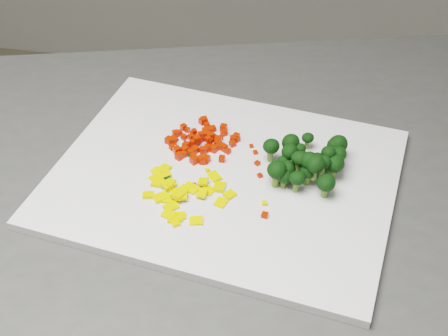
% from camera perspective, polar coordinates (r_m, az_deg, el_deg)
% --- Properties ---
extents(cutting_board, '(0.50, 0.41, 0.01)m').
position_cam_1_polar(cutting_board, '(0.85, 0.00, -0.82)').
color(cutting_board, silver).
rests_on(cutting_board, counter_block).
extents(carrot_pile, '(0.10, 0.10, 0.03)m').
position_cam_1_polar(carrot_pile, '(0.89, -1.90, 3.11)').
color(carrot_pile, red).
rests_on(carrot_pile, cutting_board).
extents(pepper_pile, '(0.12, 0.12, 0.02)m').
position_cam_1_polar(pepper_pile, '(0.82, -3.50, -1.77)').
color(pepper_pile, yellow).
rests_on(pepper_pile, cutting_board).
extents(broccoli_pile, '(0.12, 0.12, 0.06)m').
position_cam_1_polar(broccoli_pile, '(0.84, 7.68, 0.89)').
color(broccoli_pile, black).
rests_on(broccoli_pile, cutting_board).
extents(carrot_cube_0, '(0.01, 0.01, 0.01)m').
position_cam_1_polar(carrot_cube_0, '(0.89, -2.91, 2.35)').
color(carrot_cube_0, red).
rests_on(carrot_cube_0, carrot_pile).
extents(carrot_cube_1, '(0.01, 0.01, 0.01)m').
position_cam_1_polar(carrot_cube_1, '(0.88, -1.95, 1.63)').
color(carrot_cube_1, red).
rests_on(carrot_cube_1, carrot_pile).
extents(carrot_cube_2, '(0.01, 0.01, 0.01)m').
position_cam_1_polar(carrot_cube_2, '(0.89, -0.55, 2.28)').
color(carrot_cube_2, red).
rests_on(carrot_cube_2, carrot_pile).
extents(carrot_cube_3, '(0.01, 0.01, 0.01)m').
position_cam_1_polar(carrot_cube_3, '(0.88, -2.62, 1.67)').
color(carrot_cube_3, red).
rests_on(carrot_cube_3, carrot_pile).
extents(carrot_cube_4, '(0.01, 0.01, 0.01)m').
position_cam_1_polar(carrot_cube_4, '(0.89, -2.19, 3.05)').
color(carrot_cube_4, red).
rests_on(carrot_cube_4, carrot_pile).
extents(carrot_cube_5, '(0.01, 0.01, 0.01)m').
position_cam_1_polar(carrot_cube_5, '(0.87, -3.70, 1.27)').
color(carrot_cube_5, red).
rests_on(carrot_cube_5, carrot_pile).
extents(carrot_cube_6, '(0.01, 0.01, 0.01)m').
position_cam_1_polar(carrot_cube_6, '(0.88, -3.64, 1.67)').
color(carrot_cube_6, red).
rests_on(carrot_cube_6, carrot_pile).
extents(carrot_cube_7, '(0.01, 0.01, 0.01)m').
position_cam_1_polar(carrot_cube_7, '(0.88, -2.74, 1.78)').
color(carrot_cube_7, red).
rests_on(carrot_cube_7, carrot_pile).
extents(carrot_cube_8, '(0.01, 0.01, 0.01)m').
position_cam_1_polar(carrot_cube_8, '(0.90, -1.73, 3.36)').
color(carrot_cube_8, red).
rests_on(carrot_cube_8, carrot_pile).
extents(carrot_cube_9, '(0.01, 0.01, 0.01)m').
position_cam_1_polar(carrot_cube_9, '(0.89, -3.17, 2.10)').
color(carrot_cube_9, red).
rests_on(carrot_cube_9, carrot_pile).
extents(carrot_cube_10, '(0.01, 0.01, 0.01)m').
position_cam_1_polar(carrot_cube_10, '(0.89, -0.44, 2.17)').
color(carrot_cube_10, red).
rests_on(carrot_cube_10, carrot_pile).
extents(carrot_cube_11, '(0.01, 0.01, 0.01)m').
position_cam_1_polar(carrot_cube_11, '(0.89, -1.28, 2.96)').
color(carrot_cube_11, red).
rests_on(carrot_cube_11, carrot_pile).
extents(carrot_cube_12, '(0.01, 0.01, 0.01)m').
position_cam_1_polar(carrot_cube_12, '(0.88, -3.08, 1.44)').
color(carrot_cube_12, red).
rests_on(carrot_cube_12, carrot_pile).
extents(carrot_cube_13, '(0.01, 0.01, 0.01)m').
position_cam_1_polar(carrot_cube_13, '(0.90, -0.56, 2.63)').
color(carrot_cube_13, red).
rests_on(carrot_cube_13, carrot_pile).
extents(carrot_cube_14, '(0.01, 0.01, 0.01)m').
position_cam_1_polar(carrot_cube_14, '(0.88, -1.57, 1.70)').
color(carrot_cube_14, red).
rests_on(carrot_cube_14, carrot_pile).
extents(carrot_cube_15, '(0.01, 0.01, 0.01)m').
position_cam_1_polar(carrot_cube_15, '(0.88, -4.23, 1.57)').
color(carrot_cube_15, red).
rests_on(carrot_cube_15, carrot_pile).
extents(carrot_cube_16, '(0.01, 0.01, 0.01)m').
position_cam_1_polar(carrot_cube_16, '(0.92, -3.71, 3.77)').
color(carrot_cube_16, red).
rests_on(carrot_cube_16, carrot_pile).
extents(carrot_cube_17, '(0.01, 0.01, 0.01)m').
position_cam_1_polar(carrot_cube_17, '(0.90, -1.79, 3.42)').
color(carrot_cube_17, red).
rests_on(carrot_cube_17, carrot_pile).
extents(carrot_cube_18, '(0.01, 0.01, 0.01)m').
position_cam_1_polar(carrot_cube_18, '(0.91, -1.90, 3.03)').
color(carrot_cube_18, red).
rests_on(carrot_cube_18, carrot_pile).
extents(carrot_cube_19, '(0.01, 0.01, 0.01)m').
position_cam_1_polar(carrot_cube_19, '(0.90, -5.07, 2.54)').
color(carrot_cube_19, red).
rests_on(carrot_cube_19, carrot_pile).
extents(carrot_cube_20, '(0.01, 0.01, 0.01)m').
position_cam_1_polar(carrot_cube_20, '(0.90, 1.21, 2.64)').
color(carrot_cube_20, red).
rests_on(carrot_cube_20, carrot_pile).
extents(carrot_cube_21, '(0.01, 0.01, 0.01)m').
position_cam_1_polar(carrot_cube_21, '(0.90, -4.68, 2.50)').
color(carrot_cube_21, red).
rests_on(carrot_cube_21, carrot_pile).
extents(carrot_cube_22, '(0.01, 0.01, 0.01)m').
position_cam_1_polar(carrot_cube_22, '(0.90, 0.82, 2.66)').
color(carrot_cube_22, red).
rests_on(carrot_cube_22, carrot_pile).
extents(carrot_cube_23, '(0.01, 0.01, 0.01)m').
position_cam_1_polar(carrot_cube_23, '(0.87, -4.15, 1.08)').
color(carrot_cube_23, red).
rests_on(carrot_cube_23, carrot_pile).
extents(carrot_cube_24, '(0.01, 0.01, 0.01)m').
position_cam_1_polar(carrot_cube_24, '(0.91, -4.06, 3.24)').
color(carrot_cube_24, red).
rests_on(carrot_cube_24, carrot_pile).
extents(carrot_cube_25, '(0.01, 0.01, 0.01)m').
position_cam_1_polar(carrot_cube_25, '(0.91, -2.87, 3.04)').
color(carrot_cube_25, red).
rests_on(carrot_cube_25, carrot_pile).
extents(carrot_cube_26, '(0.01, 0.01, 0.01)m').
position_cam_1_polar(carrot_cube_26, '(0.91, -0.08, 3.13)').
color(carrot_cube_26, red).
rests_on(carrot_cube_26, carrot_pile).
extents(carrot_cube_27, '(0.01, 0.01, 0.01)m').
position_cam_1_polar(carrot_cube_27, '(0.92, -0.04, 3.71)').
color(carrot_cube_27, red).
rests_on(carrot_cube_27, carrot_pile).
extents(carrot_cube_28, '(0.01, 0.01, 0.01)m').
position_cam_1_polar(carrot_cube_28, '(0.89, -1.48, 2.65)').
color(carrot_cube_28, red).
rests_on(carrot_cube_28, carrot_pile).
extents(carrot_cube_29, '(0.01, 0.01, 0.01)m').
position_cam_1_polar(carrot_cube_29, '(0.89, -1.26, 2.52)').
color(carrot_cube_29, red).
rests_on(carrot_cube_29, carrot_pile).
extents(carrot_cube_30, '(0.01, 0.01, 0.01)m').
position_cam_1_polar(carrot_cube_30, '(0.89, 0.78, 2.24)').
color(carrot_cube_30, red).
rests_on(carrot_cube_30, carrot_pile).
extents(carrot_cube_31, '(0.01, 0.01, 0.01)m').
position_cam_1_polar(carrot_cube_31, '(0.88, -1.78, 1.64)').
color(carrot_cube_31, red).
rests_on(carrot_cube_31, carrot_pile).
extents(carrot_cube_32, '(0.01, 0.01, 0.01)m').
position_cam_1_polar(carrot_cube_32, '(0.89, -0.43, 2.01)').
color(carrot_cube_32, red).
rests_on(carrot_cube_32, carrot_pile).
extents(carrot_cube_33, '(0.01, 0.01, 0.01)m').
position_cam_1_polar(carrot_cube_33, '(0.92, -1.02, 3.63)').
color(carrot_cube_33, red).
rests_on(carrot_cube_33, carrot_pile).
extents(carrot_cube_34, '(0.01, 0.01, 0.01)m').
position_cam_1_polar(carrot_cube_34, '(0.89, -2.51, 2.65)').
color(carrot_cube_34, red).
rests_on(carrot_cube_34, carrot_pile).
extents(carrot_cube_35, '(0.01, 0.01, 0.01)m').
position_cam_1_polar(carrot_cube_35, '(0.91, -1.28, 3.47)').
color(carrot_cube_35, red).
rests_on(carrot_cube_35, carrot_pile).
extents(carrot_cube_36, '(0.01, 0.01, 0.01)m').
position_cam_1_polar(carrot_cube_36, '(0.86, -1.65, 0.83)').
color(carrot_cube_36, red).
rests_on(carrot_cube_36, carrot_pile).
extents(carrot_cube_37, '(0.01, 0.01, 0.01)m').
position_cam_1_polar(carrot_cube_37, '(0.90, -1.68, 3.08)').
color(carrot_cube_37, red).
rests_on(carrot_cube_37, carrot_pile).
extents(carrot_cube_38, '(0.01, 0.01, 0.01)m').
position_cam_1_polar(carrot_cube_38, '(0.88, 0.35, 1.57)').
color(carrot_cube_38, red).
rests_on(carrot_cube_38, carrot_pile).
extents(carrot_cube_39, '(0.01, 0.01, 0.01)m').
position_cam_1_polar(carrot_cube_39, '(0.90, -1.15, 2.83)').
color(carrot_cube_39, red).
rests_on(carrot_cube_39, carrot_pile).
extents(carrot_cube_40, '(0.01, 0.01, 0.01)m').
position_cam_1_polar(carrot_cube_40, '(0.90, -0.92, 2.80)').
color(carrot_cube_40, red).
rests_on(carrot_cube_40, carrot_pile).
extents(carrot_cube_41, '(0.01, 0.01, 0.01)m').
position_cam_1_polar(carrot_cube_41, '(0.90, 1.12, 2.90)').
color(carrot_cube_41, red).
rests_on(carrot_cube_41, carrot_pile).
extents(carrot_cube_42, '(0.01, 0.01, 0.01)m').
position_cam_1_polar(carrot_cube_42, '(0.92, -3.37, 3.50)').
color(carrot_cube_42, red).
rests_on(carrot_cube_42, carrot_pile).
extents(carrot_cube_43, '(0.01, 0.01, 0.01)m').
position_cam_1_polar(carrot_cube_43, '(0.91, -4.45, 3.15)').
color(carrot_cube_43, red).
rests_on(carrot_cube_43, carrot_pile).
extents(carrot_cube_44, '(0.01, 0.01, 0.01)m').
position_cam_1_polar(carrot_cube_44, '(0.88, -0.00, 1.88)').
color(carrot_cube_44, red).
rests_on(carrot_cube_44, carrot_pile).
extents(carrot_cube_45, '(0.01, 0.01, 0.01)m').
position_cam_1_polar(carrot_cube_45, '(0.89, -3.05, 2.87)').
color(carrot_cube_45, red).
rests_on(carrot_cube_45, carrot_pile).
extents(carrot_cube_46, '(0.01, 0.01, 0.01)m').
position_cam_1_polar(carrot_cube_46, '(0.90, -2.29, 2.60)').
color(carrot_cube_46, red).
rests_on(carrot_cube_46, carrot_pile).
extents(carrot_cube_47, '(0.01, 0.01, 0.01)m').
position_cam_1_polar(carrot_cube_47, '(0.93, -1.99, 4.30)').
color(carrot_cube_47, red).
rests_on(carrot_cube_47, carrot_pile).
extents(carrot_cube_48, '(0.01, 0.01, 0.01)m').
position_cam_1_polar(carrot_cube_48, '(0.89, -0.55, 2.48)').
color(carrot_cube_48, red).
rests_on(carrot_cube_48, carrot_pile).
extents(carrot_cube_49, '(0.01, 0.01, 0.01)m').
position_cam_1_polar(carrot_cube_49, '(0.89, -3.49, 2.11)').
color(carrot_cube_49, red).
rests_on(carrot_cube_49, carrot_pile).
extents(carrot_cube_50, '(0.01, 0.01, 0.01)m').
position_cam_1_polar(carrot_cube_50, '(0.88, -4.33, 1.64)').
color(carrot_cube_50, red).
rests_on(carrot_cube_50, carrot_pile).
extents(carrot_cube_51, '(0.01, 0.01, 0.01)m').
position_cam_1_polar(carrot_cube_51, '(0.90, -3.68, 2.84)').
color(carrot_cube_51, red).
rests_on(carrot_cube_51, carrot_pile).
extents(carrot_cube_52, '(0.01, 0.01, 0.01)m').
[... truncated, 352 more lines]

